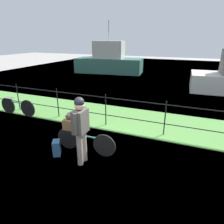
% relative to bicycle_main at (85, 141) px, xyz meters
% --- Properties ---
extents(ground_plane, '(60.00, 60.00, 0.00)m').
position_rel_bicycle_main_xyz_m(ground_plane, '(0.81, -0.50, -0.33)').
color(ground_plane, '#9E9993').
extents(grass_strip, '(27.00, 2.40, 0.03)m').
position_rel_bicycle_main_xyz_m(grass_strip, '(0.81, 2.61, -0.31)').
color(grass_strip, '#569342').
rests_on(grass_strip, ground).
extents(harbor_water, '(30.00, 30.00, 0.00)m').
position_rel_bicycle_main_xyz_m(harbor_water, '(0.81, 11.07, -0.33)').
color(harbor_water, '#426684').
rests_on(harbor_water, ground).
extents(iron_fence, '(18.04, 0.04, 1.14)m').
position_rel_bicycle_main_xyz_m(iron_fence, '(0.81, 1.80, 0.33)').
color(iron_fence, black).
rests_on(iron_fence, ground).
extents(bicycle_main, '(1.71, 0.17, 0.61)m').
position_rel_bicycle_main_xyz_m(bicycle_main, '(0.00, 0.00, 0.00)').
color(bicycle_main, black).
rests_on(bicycle_main, ground).
extents(wooden_crate, '(0.34, 0.30, 0.28)m').
position_rel_bicycle_main_xyz_m(wooden_crate, '(-0.40, -0.01, 0.43)').
color(wooden_crate, brown).
rests_on(wooden_crate, bicycle_main).
extents(terrier_dog, '(0.32, 0.15, 0.18)m').
position_rel_bicycle_main_xyz_m(terrier_dog, '(-0.38, -0.01, 0.64)').
color(terrier_dog, '#4C3D2D').
rests_on(terrier_dog, wooden_crate).
extents(cyclist_person, '(0.27, 0.54, 1.68)m').
position_rel_bicycle_main_xyz_m(cyclist_person, '(0.18, -0.45, 0.67)').
color(cyclist_person, gray).
rests_on(cyclist_person, ground).
extents(backpack_on_paving, '(0.30, 0.33, 0.40)m').
position_rel_bicycle_main_xyz_m(backpack_on_paving, '(-0.61, -0.41, -0.13)').
color(backpack_on_paving, '#28517A').
rests_on(backpack_on_paving, ground).
extents(mooring_bollard, '(0.20, 0.20, 0.46)m').
position_rel_bicycle_main_xyz_m(mooring_bollard, '(-1.33, 1.30, -0.10)').
color(mooring_bollard, '#38383D').
rests_on(mooring_bollard, ground).
extents(bicycle_parked, '(1.68, 0.17, 0.67)m').
position_rel_bicycle_main_xyz_m(bicycle_parked, '(-3.86, 1.40, 0.02)').
color(bicycle_parked, black).
rests_on(bicycle_parked, ground).
extents(moored_boat_near, '(5.90, 2.80, 4.26)m').
position_rel_bicycle_main_xyz_m(moored_boat_near, '(-4.60, 12.26, 0.64)').
color(moored_boat_near, '#336656').
rests_on(moored_boat_near, ground).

